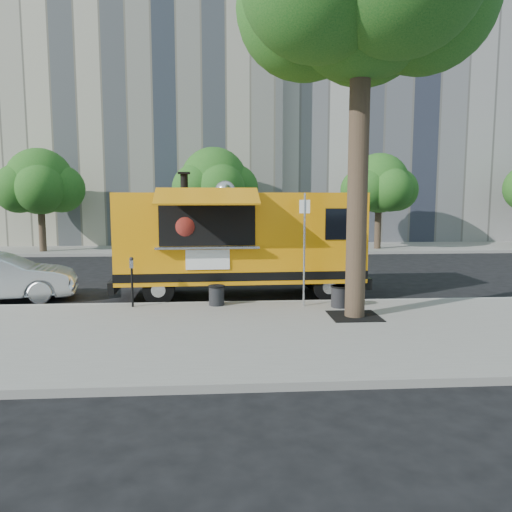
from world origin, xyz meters
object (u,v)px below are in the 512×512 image
Objects in this scene: far_tree_b at (214,181)px; far_tree_a at (40,182)px; far_tree_c at (379,183)px; parking_meter at (132,276)px; food_truck at (239,239)px; trash_bin_right at (339,296)px; sign_post at (304,243)px; trash_bin_left at (217,295)px.

far_tree_a is at bearing -177.46° from far_tree_b.
parking_meter is at bearing -128.66° from far_tree_c.
far_tree_b is (9.00, 0.40, 0.06)m from far_tree_a.
parking_meter is 0.17× the size of food_truck.
trash_bin_right is at bearing -76.51° from far_tree_b.
sign_post reaches higher than parking_meter.
far_tree_a is 9.34× the size of trash_bin_right.
sign_post is at bearing -6.13° from trash_bin_left.
far_tree_b is 1.06× the size of far_tree_c.
food_truck is 2.39m from trash_bin_left.
parking_meter is at bearing -178.71° from trash_bin_left.
parking_meter is 5.51m from trash_bin_right.
far_tree_b is 1.83× the size of sign_post.
sign_post is at bearing -79.85° from far_tree_b.
food_truck is (9.91, -11.73, -2.01)m from far_tree_a.
far_tree_c is 1.74× the size of sign_post.
far_tree_b is 14.41m from trash_bin_left.
food_truck is at bearing 137.66° from trash_bin_right.
trash_bin_left is (2.22, 0.05, -0.54)m from parking_meter.
food_truck is at bearing -49.81° from far_tree_a.
far_tree_a reaches higher than parking_meter.
food_truck reaches higher than trash_bin_right.
parking_meter is 2.33× the size of trash_bin_right.
far_tree_a is 0.97× the size of far_tree_b.
far_tree_b reaches higher than far_tree_a.
trash_bin_right is at bearing -13.21° from sign_post.
far_tree_c is 3.90× the size of parking_meter.
far_tree_a reaches higher than trash_bin_left.
far_tree_c is at bearing 51.34° from parking_meter.
parking_meter is (7.00, -13.65, -2.79)m from far_tree_a.
sign_post is 2.25× the size of parking_meter.
parking_meter is (-11.00, -13.75, -2.74)m from far_tree_c.
food_truck is (-1.64, 2.12, -0.08)m from sign_post.
parking_meter is at bearing 175.65° from trash_bin_right.
far_tree_b is 15.26m from trash_bin_right.
trash_bin_right is at bearing -4.35° from parking_meter.
sign_post is 2.68m from food_truck.
far_tree_c is 9.71× the size of trash_bin_left.
sign_post is at bearing 166.79° from trash_bin_right.
far_tree_c is 0.68× the size of food_truck.
far_tree_c reaches higher than food_truck.
far_tree_b is at bearing 178.09° from far_tree_c.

